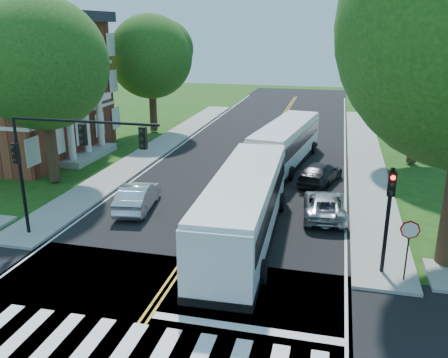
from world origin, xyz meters
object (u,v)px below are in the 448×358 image
(signal_nw, at_px, (62,151))
(hatchback, at_px, (138,196))
(signal_ne, at_px, (389,207))
(suv, at_px, (325,205))
(bus_lead, at_px, (244,206))
(dark_sedan, at_px, (320,173))
(bus_follow, at_px, (286,143))

(signal_nw, xyz_separation_m, hatchback, (1.47, 4.48, -3.62))
(signal_ne, height_order, suv, signal_ne)
(signal_ne, xyz_separation_m, bus_lead, (-6.12, 1.95, -1.24))
(signal_ne, xyz_separation_m, suv, (-2.53, 5.83, -2.31))
(dark_sedan, bearing_deg, bus_lead, 88.21)
(signal_ne, bearing_deg, dark_sedan, 104.70)
(signal_nw, height_order, bus_lead, signal_nw)
(suv, bearing_deg, dark_sedan, -89.02)
(signal_ne, distance_m, hatchback, 13.54)
(bus_lead, bearing_deg, signal_ne, 160.59)
(dark_sedan, bearing_deg, signal_ne, 120.85)
(signal_nw, xyz_separation_m, signal_ne, (14.06, 0.01, -1.41))
(signal_nw, relative_size, bus_follow, 0.60)
(bus_lead, bearing_deg, dark_sedan, -109.69)
(hatchback, bearing_deg, bus_lead, 150.68)
(signal_nw, xyz_separation_m, dark_sedan, (11.03, 11.53, -3.70))
(signal_nw, height_order, bus_follow, signal_nw)
(signal_ne, bearing_deg, suv, 113.46)
(signal_ne, distance_m, dark_sedan, 12.12)
(bus_lead, xyz_separation_m, dark_sedan, (3.10, 9.57, -1.04))
(bus_follow, relative_size, hatchback, 2.65)
(signal_ne, distance_m, suv, 6.76)
(hatchback, distance_m, suv, 10.15)
(signal_nw, xyz_separation_m, bus_follow, (8.35, 15.34, -2.77))
(suv, bearing_deg, signal_ne, 109.50)
(bus_lead, xyz_separation_m, bus_follow, (0.42, 13.39, -0.11))
(signal_ne, bearing_deg, bus_follow, 110.39)
(signal_nw, height_order, suv, signal_nw)
(bus_lead, relative_size, bus_follow, 1.05)
(bus_lead, bearing_deg, suv, -134.50)
(bus_lead, relative_size, dark_sedan, 2.73)
(signal_ne, distance_m, bus_follow, 16.41)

